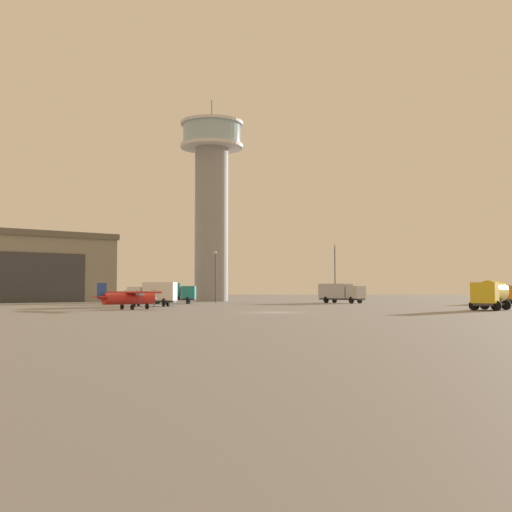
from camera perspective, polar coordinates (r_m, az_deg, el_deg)
name	(u,v)px	position (r m, az deg, el deg)	size (l,w,h in m)	color
ground_plane	(274,312)	(59.28, 1.61, -4.96)	(400.00, 400.00, 0.00)	gray
control_tower	(212,193)	(116.92, -3.92, 5.54)	(11.22, 11.22, 36.07)	gray
hangar	(19,268)	(118.96, -20.07, -0.98)	(34.68, 34.32, 11.56)	gray
airplane_red	(128,297)	(68.37, -11.15, -3.57)	(7.47, 7.52, 2.74)	red
truck_fuel_tanker_teal	(171,292)	(95.82, -7.47, -3.16)	(6.97, 3.42, 3.04)	#38383D
truck_flatbed_orange	(501,295)	(101.01, 20.70, -3.21)	(3.54, 6.31, 2.65)	#38383D
truck_fuel_tanker_yellow	(491,293)	(69.43, 19.87, -3.10)	(4.98, 6.06, 2.98)	#38383D
truck_box_white	(154,293)	(80.91, -8.95, -3.23)	(5.79, 3.48, 2.95)	#38383D
truck_box_silver	(341,292)	(99.72, 7.45, -3.16)	(7.01, 6.46, 2.96)	#38383D
light_post_west	(215,272)	(104.06, -3.58, -1.38)	(0.44, 0.44, 8.21)	#38383D
light_post_east	(335,268)	(107.02, 6.94, -1.03)	(0.44, 0.44, 9.54)	#38383D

